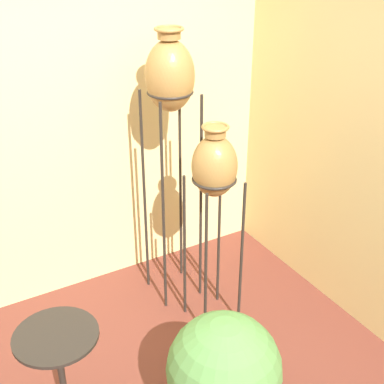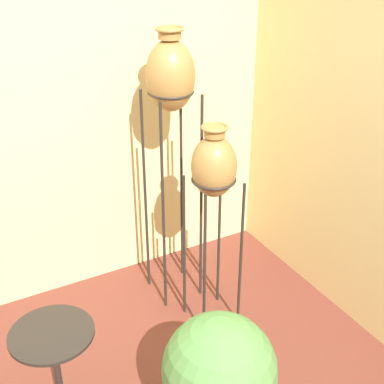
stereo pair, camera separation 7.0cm
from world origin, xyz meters
TOP-DOWN VIEW (x-y plane):
  - wall_back at (0.00, 1.65)m, footprint 7.24×0.06m
  - vase_stand_tall at (0.67, 1.18)m, footprint 0.32×0.32m
  - vase_stand_medium at (0.75, 0.77)m, footprint 0.30×0.30m
  - side_table at (-0.44, 0.35)m, footprint 0.43×0.43m
  - potted_plant at (0.30, -0.06)m, footprint 0.61×0.61m

SIDE VIEW (x-z plane):
  - potted_plant at x=0.30m, z-range 0.05..0.80m
  - side_table at x=-0.44m, z-range 0.15..0.87m
  - vase_stand_medium at x=0.75m, z-range 0.43..1.88m
  - wall_back at x=0.00m, z-range 0.00..2.70m
  - vase_stand_tall at x=0.67m, z-range 0.64..2.60m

